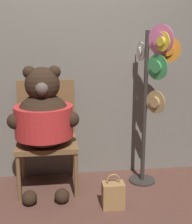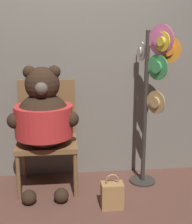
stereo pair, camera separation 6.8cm
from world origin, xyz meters
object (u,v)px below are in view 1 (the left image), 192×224
teddy_bear (44,118)px  handbag_on_ground (113,195)px  hat_display_rack (153,86)px  chair (47,131)px

teddy_bear → handbag_on_ground: (0.62, -0.38, -0.65)m
teddy_bear → hat_display_rack: hat_display_rack is taller
chair → teddy_bear: 0.27m
chair → hat_display_rack: size_ratio=0.67×
chair → hat_display_rack: bearing=-7.3°
teddy_bear → handbag_on_ground: 0.97m
chair → hat_display_rack: (1.07, -0.14, 0.46)m
hat_display_rack → handbag_on_ground: 1.12m
handbag_on_ground → chair: bearing=136.6°
chair → handbag_on_ground: (0.60, -0.57, -0.46)m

